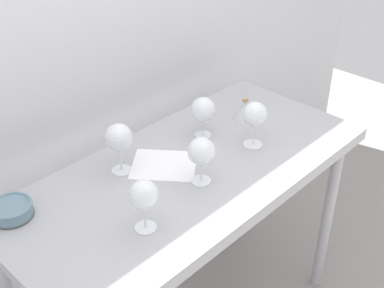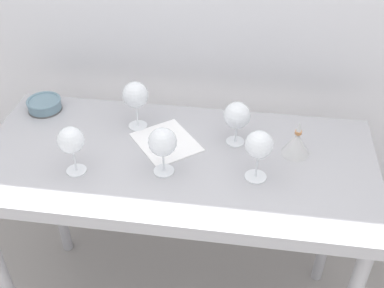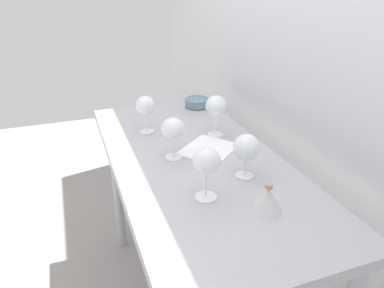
# 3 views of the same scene
# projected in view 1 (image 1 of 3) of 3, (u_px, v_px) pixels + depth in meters

# --- Properties ---
(back_wall) EXTENTS (3.80, 0.04, 2.60)m
(back_wall) POSITION_uv_depth(u_px,v_px,m) (93.00, 28.00, 1.92)
(back_wall) COLOR silver
(back_wall) RESTS_ON ground_plane
(steel_counter) EXTENTS (1.40, 0.65, 0.90)m
(steel_counter) POSITION_uv_depth(u_px,v_px,m) (189.00, 192.00, 1.90)
(steel_counter) COLOR #A8A8AE
(steel_counter) RESTS_ON ground_plane
(wine_glass_near_right) EXTENTS (0.09, 0.09, 0.18)m
(wine_glass_near_right) POSITION_uv_depth(u_px,v_px,m) (255.00, 115.00, 1.90)
(wine_glass_near_right) COLOR white
(wine_glass_near_right) RESTS_ON steel_counter
(wine_glass_far_left) EXTENTS (0.10, 0.10, 0.19)m
(wine_glass_far_left) POSITION_uv_depth(u_px,v_px,m) (119.00, 138.00, 1.76)
(wine_glass_far_left) COLOR white
(wine_glass_far_left) RESTS_ON steel_counter
(wine_glass_near_left) EXTENTS (0.09, 0.09, 0.17)m
(wine_glass_near_left) POSITION_uv_depth(u_px,v_px,m) (144.00, 196.00, 1.51)
(wine_glass_near_left) COLOR white
(wine_glass_near_left) RESTS_ON steel_counter
(wine_glass_far_right) EXTENTS (0.10, 0.10, 0.16)m
(wine_glass_far_right) POSITION_uv_depth(u_px,v_px,m) (203.00, 110.00, 1.97)
(wine_glass_far_right) COLOR white
(wine_glass_far_right) RESTS_ON steel_counter
(wine_glass_near_center) EXTENTS (0.09, 0.09, 0.17)m
(wine_glass_near_center) POSITION_uv_depth(u_px,v_px,m) (201.00, 152.00, 1.71)
(wine_glass_near_center) COLOR white
(wine_glass_near_center) RESTS_ON steel_counter
(tasting_sheet_upper) EXTENTS (0.29, 0.30, 0.00)m
(tasting_sheet_upper) POSITION_uv_depth(u_px,v_px,m) (164.00, 165.00, 1.86)
(tasting_sheet_upper) COLOR white
(tasting_sheet_upper) RESTS_ON steel_counter
(tasting_bowl) EXTENTS (0.14, 0.14, 0.05)m
(tasting_bowl) POSITION_uv_depth(u_px,v_px,m) (11.00, 209.00, 1.61)
(tasting_bowl) COLOR #4C4C4C
(tasting_bowl) RESTS_ON steel_counter
(decanter_funnel) EXTENTS (0.10, 0.10, 0.13)m
(decanter_funnel) POSITION_uv_depth(u_px,v_px,m) (245.00, 110.00, 2.12)
(decanter_funnel) COLOR silver
(decanter_funnel) RESTS_ON steel_counter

